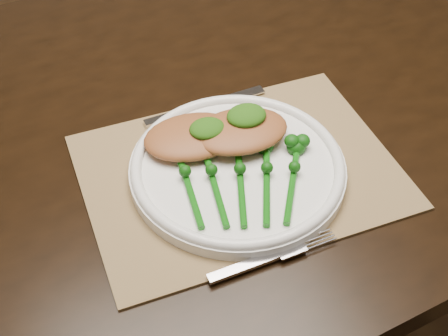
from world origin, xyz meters
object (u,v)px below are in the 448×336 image
object	(u,v)px
chicken_fillet_left	(193,136)
placemat	(239,171)
dining_table	(219,245)
dinner_plate	(238,167)
broccolini_bundle	(241,185)

from	to	relation	value
chicken_fillet_left	placemat	bearing A→B (deg)	-44.06
dining_table	dinner_plate	bearing A→B (deg)	-107.67
dining_table	dinner_plate	size ratio (longest dim) A/B	5.67
dining_table	placemat	distance (m)	0.41
dinner_plate	chicken_fillet_left	distance (m)	0.08
dinner_plate	chicken_fillet_left	world-z (taller)	chicken_fillet_left
placemat	dinner_plate	xyz separation A→B (m)	(-0.01, -0.01, 0.02)
placemat	broccolini_bundle	size ratio (longest dim) A/B	1.97
placemat	chicken_fillet_left	distance (m)	0.08
chicken_fillet_left	dining_table	bearing A→B (deg)	58.53
broccolini_bundle	placemat	bearing A→B (deg)	87.57
dinner_plate	chicken_fillet_left	xyz separation A→B (m)	(-0.04, 0.06, 0.02)
dining_table	broccolini_bundle	xyz separation A→B (m)	(-0.04, -0.20, 0.40)
dining_table	chicken_fillet_left	bearing A→B (deg)	-133.51
placemat	dinner_plate	bearing A→B (deg)	-133.40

